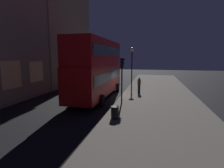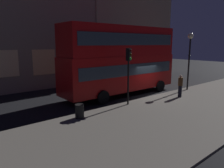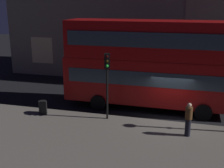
{
  "view_description": "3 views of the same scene",
  "coord_description": "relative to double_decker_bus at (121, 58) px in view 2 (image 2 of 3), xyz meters",
  "views": [
    {
      "loc": [
        -18.98,
        -3.75,
        4.16
      ],
      "look_at": [
        -1.6,
        0.14,
        1.47
      ],
      "focal_mm": 29.21,
      "sensor_mm": 36.0,
      "label": 1
    },
    {
      "loc": [
        -13.72,
        -11.56,
        4.33
      ],
      "look_at": [
        -3.8,
        0.32,
        1.39
      ],
      "focal_mm": 34.05,
      "sensor_mm": 36.0,
      "label": 2
    },
    {
      "loc": [
        0.87,
        -16.73,
        6.82
      ],
      "look_at": [
        -3.68,
        0.27,
        1.86
      ],
      "focal_mm": 46.74,
      "sensor_mm": 36.0,
      "label": 3
    }
  ],
  "objects": [
    {
      "name": "building_with_clock",
      "position": [
        -5.77,
        10.68,
        4.64
      ],
      "size": [
        17.11,
        8.82,
        15.62
      ],
      "color": "gray",
      "rests_on": "ground"
    },
    {
      "name": "street_lamp",
      "position": [
        5.85,
        -2.78,
        0.72
      ],
      "size": [
        0.49,
        0.49,
        5.15
      ],
      "color": "black",
      "rests_on": "sidewalk_slab"
    },
    {
      "name": "traffic_light_far_side",
      "position": [
        10.28,
        3.38,
        -0.51
      ],
      "size": [
        0.35,
        0.38,
        3.7
      ],
      "rotation": [
        0.0,
        0.0,
        3.0
      ],
      "color": "black",
      "rests_on": "ground"
    },
    {
      "name": "pedestrian",
      "position": [
        2.76,
        -3.97,
        -2.13
      ],
      "size": [
        0.36,
        0.36,
        1.8
      ],
      "rotation": [
        0.0,
        0.0,
        3.58
      ],
      "color": "black",
      "rests_on": "sidewalk_slab"
    },
    {
      "name": "ground_plane",
      "position": [
        1.69,
        -1.63,
        -3.17
      ],
      "size": [
        80.0,
        80.0,
        0.0
      ],
      "primitive_type": "plane",
      "color": "black"
    },
    {
      "name": "litter_bin",
      "position": [
        -5.99,
        -3.04,
        -2.65
      ],
      "size": [
        0.51,
        0.51,
        0.81
      ],
      "primitive_type": "cylinder",
      "color": "black",
      "rests_on": "sidewalk_slab"
    },
    {
      "name": "sidewalk_slab",
      "position": [
        1.69,
        -6.02,
        -3.11
      ],
      "size": [
        44.0,
        7.59,
        0.12
      ],
      "primitive_type": "cube",
      "color": "#5B564F",
      "rests_on": "ground"
    },
    {
      "name": "building_plain_facade",
      "position": [
        8.76,
        10.71,
        6.05
      ],
      "size": [
        13.45,
        9.13,
        18.45
      ],
      "color": "tan",
      "rests_on": "ground"
    },
    {
      "name": "traffic_light_near_kerb",
      "position": [
        -1.89,
        -2.82,
        -0.23
      ],
      "size": [
        0.38,
        0.39,
        3.92
      ],
      "rotation": [
        0.0,
        0.0,
        0.28
      ],
      "color": "black",
      "rests_on": "sidewalk_slab"
    },
    {
      "name": "double_decker_bus",
      "position": [
        0.0,
        0.0,
        0.0
      ],
      "size": [
        10.83,
        3.0,
        5.73
      ],
      "rotation": [
        0.0,
        0.0,
        -0.01
      ],
      "color": "#9E0C0C",
      "rests_on": "ground"
    }
  ]
}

